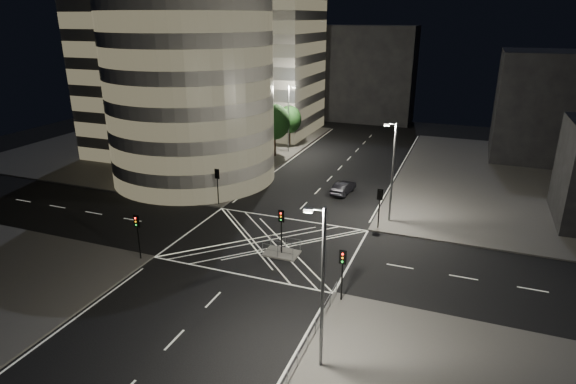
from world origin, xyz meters
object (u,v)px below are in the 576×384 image
at_px(traffic_signal_fl, 217,180).
at_px(street_lamp_right_far, 392,169).
at_px(traffic_signal_fr, 380,201).
at_px(street_lamp_left_near, 233,145).
at_px(traffic_signal_nr, 343,266).
at_px(traffic_signal_island, 281,224).
at_px(central_island, 282,253).
at_px(street_lamp_right_near, 322,285).
at_px(traffic_signal_nl, 137,229).
at_px(street_lamp_left_far, 289,116).
at_px(sedan, 343,187).

bearing_deg(traffic_signal_fl, street_lamp_right_far, 6.88).
height_order(traffic_signal_fr, street_lamp_left_near, street_lamp_left_near).
xyz_separation_m(traffic_signal_nr, traffic_signal_island, (-6.80, 5.30, 0.00)).
bearing_deg(central_island, traffic_signal_fl, 142.46).
xyz_separation_m(street_lamp_left_near, street_lamp_right_near, (18.87, -26.00, 0.00)).
height_order(traffic_signal_fr, traffic_signal_nr, same).
distance_m(street_lamp_right_far, street_lamp_right_near, 23.00).
bearing_deg(traffic_signal_nl, traffic_signal_fl, 90.00).
bearing_deg(street_lamp_left_far, street_lamp_right_near, -66.79).
height_order(central_island, traffic_signal_nr, traffic_signal_nr).
distance_m(street_lamp_left_near, street_lamp_left_far, 18.00).
bearing_deg(sedan, street_lamp_left_near, 21.75).
height_order(street_lamp_left_far, street_lamp_right_near, same).
relative_size(central_island, street_lamp_right_far, 0.30).
height_order(street_lamp_right_far, sedan, street_lamp_right_far).
relative_size(traffic_signal_fr, traffic_signal_nr, 1.00).
bearing_deg(traffic_signal_fl, traffic_signal_fr, 0.00).
relative_size(central_island, traffic_signal_fr, 0.75).
distance_m(street_lamp_right_near, sedan, 30.44).
bearing_deg(street_lamp_right_far, traffic_signal_nr, -92.30).
distance_m(street_lamp_left_far, street_lamp_right_near, 47.88).
height_order(traffic_signal_nl, traffic_signal_fr, same).
relative_size(street_lamp_left_far, street_lamp_right_far, 1.00).
distance_m(traffic_signal_nl, traffic_signal_island, 12.03).
bearing_deg(traffic_signal_fr, street_lamp_right_far, 73.89).
relative_size(traffic_signal_fl, street_lamp_left_far, 0.40).
relative_size(street_lamp_left_near, street_lamp_right_near, 1.00).
relative_size(traffic_signal_fr, sedan, 0.89).
xyz_separation_m(traffic_signal_fl, traffic_signal_island, (10.80, -8.30, 0.00)).
bearing_deg(street_lamp_left_near, traffic_signal_island, -49.73).
distance_m(traffic_signal_island, sedan, 17.04).
xyz_separation_m(traffic_signal_nl, traffic_signal_fr, (17.60, 13.60, 0.00)).
relative_size(traffic_signal_nl, traffic_signal_fr, 1.00).
bearing_deg(traffic_signal_island, traffic_signal_fl, 142.46).
bearing_deg(traffic_signal_island, street_lamp_right_far, 54.70).
xyz_separation_m(traffic_signal_nl, street_lamp_right_far, (18.24, 15.80, 2.63)).
bearing_deg(street_lamp_right_near, traffic_signal_fr, 91.75).
bearing_deg(traffic_signal_fl, central_island, -37.54).
bearing_deg(traffic_signal_nl, street_lamp_right_far, 40.91).
bearing_deg(street_lamp_right_far, street_lamp_left_near, 170.97).
bearing_deg(sedan, central_island, 93.12).
height_order(traffic_signal_nl, street_lamp_right_far, street_lamp_right_far).
xyz_separation_m(traffic_signal_fl, traffic_signal_fr, (17.60, 0.00, 0.00)).
bearing_deg(central_island, traffic_signal_nr, -37.93).
bearing_deg(traffic_signal_nr, street_lamp_left_far, 116.36).
distance_m(central_island, street_lamp_right_near, 15.54).
bearing_deg(street_lamp_right_near, street_lamp_right_far, 90.00).
bearing_deg(traffic_signal_fl, traffic_signal_island, -37.54).
relative_size(street_lamp_right_near, sedan, 2.22).
bearing_deg(traffic_signal_nr, street_lamp_left_near, 134.13).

